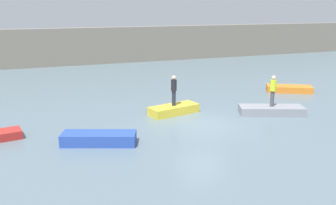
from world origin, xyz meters
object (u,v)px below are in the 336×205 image
Objects in this scene: rowboat_blue at (99,138)px; person_hiviz_shirt at (273,89)px; rowboat_yellow at (174,110)px; person_dark_shirt at (174,89)px; rowboat_orange at (289,89)px; rowboat_grey at (271,110)px.

rowboat_blue is 10.13m from person_hiviz_shirt.
person_dark_shirt is at bearing -12.92° from rowboat_yellow.
rowboat_blue is at bearing -130.03° from rowboat_orange.
rowboat_blue is 0.91× the size of rowboat_grey.
rowboat_grey is 1.15× the size of rowboat_orange.
rowboat_blue is 15.58m from rowboat_orange.
rowboat_yellow is 1.21m from person_dark_shirt.
rowboat_yellow is 0.93× the size of rowboat_orange.
rowboat_orange is at bearing 41.06° from rowboat_blue.
person_hiviz_shirt is 1.02× the size of person_dark_shirt.
rowboat_grey is at bearing 0.00° from person_hiviz_shirt.
rowboat_yellow is 0.81× the size of rowboat_grey.
rowboat_orange is 6.39m from person_hiviz_shirt.
person_dark_shirt is (-5.12, 2.12, 1.21)m from rowboat_grey.
rowboat_orange is 1.80× the size of person_dark_shirt.
person_hiviz_shirt is at bearing -22.54° from person_dark_shirt.
rowboat_orange is at bearing 64.13° from rowboat_grey.
person_hiviz_shirt is (5.12, -2.12, 1.22)m from rowboat_yellow.
rowboat_grey is (10.00, 1.07, -0.03)m from rowboat_blue.
rowboat_orange is (4.66, 4.20, -0.01)m from rowboat_grey.
rowboat_blue is 5.96m from person_dark_shirt.
rowboat_blue reaches higher than rowboat_grey.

